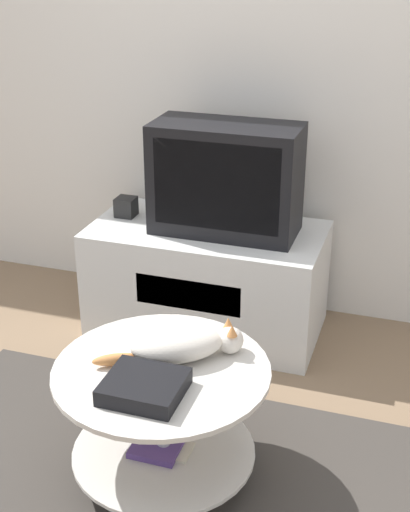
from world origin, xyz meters
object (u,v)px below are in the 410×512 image
object	(u,v)px
speaker	(126,207)
dvd_box	(144,387)
cat	(182,344)
tv	(226,179)

from	to	relation	value
speaker	dvd_box	distance (m)	1.40
speaker	dvd_box	size ratio (longest dim) A/B	0.38
speaker	cat	xyz separation A→B (m)	(0.66, -1.02, -0.04)
speaker	tv	bearing A→B (deg)	-3.52
tv	dvd_box	distance (m)	1.26
dvd_box	cat	bearing A→B (deg)	79.90
dvd_box	cat	xyz separation A→B (m)	(0.04, 0.23, 0.03)
tv	speaker	world-z (taller)	tv
tv	dvd_box	bearing A→B (deg)	-85.03
tv	dvd_box	size ratio (longest dim) A/B	2.70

